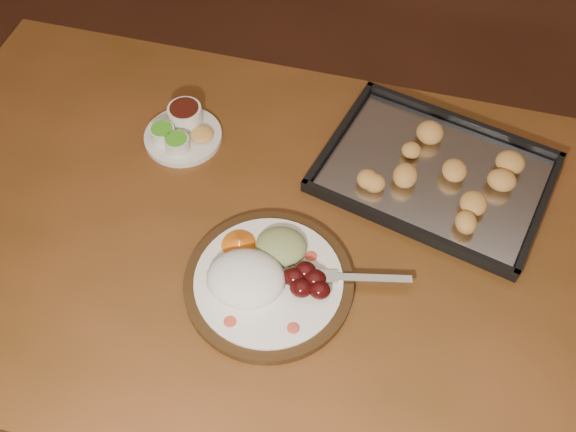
# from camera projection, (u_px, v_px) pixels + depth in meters

# --- Properties ---
(ground) EXTENTS (4.00, 4.00, 0.00)m
(ground) POSITION_uv_depth(u_px,v_px,m) (296.00, 371.00, 1.82)
(ground) COLOR #592D1E
(ground) RESTS_ON ground
(dining_table) EXTENTS (1.59, 1.07, 0.75)m
(dining_table) POSITION_uv_depth(u_px,v_px,m) (272.00, 262.00, 1.27)
(dining_table) COLOR brown
(dining_table) RESTS_ON ground
(dinner_plate) EXTENTS (0.39, 0.30, 0.07)m
(dinner_plate) POSITION_uv_depth(u_px,v_px,m) (265.00, 277.00, 1.11)
(dinner_plate) COLOR #331F0E
(dinner_plate) RESTS_ON dining_table
(condiment_saucer) EXTENTS (0.16, 0.16, 0.05)m
(condiment_saucer) POSITION_uv_depth(u_px,v_px,m) (182.00, 130.00, 1.31)
(condiment_saucer) COLOR silver
(condiment_saucer) RESTS_ON dining_table
(baking_tray) EXTENTS (0.51, 0.45, 0.04)m
(baking_tray) POSITION_uv_depth(u_px,v_px,m) (435.00, 172.00, 1.26)
(baking_tray) COLOR black
(baking_tray) RESTS_ON dining_table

